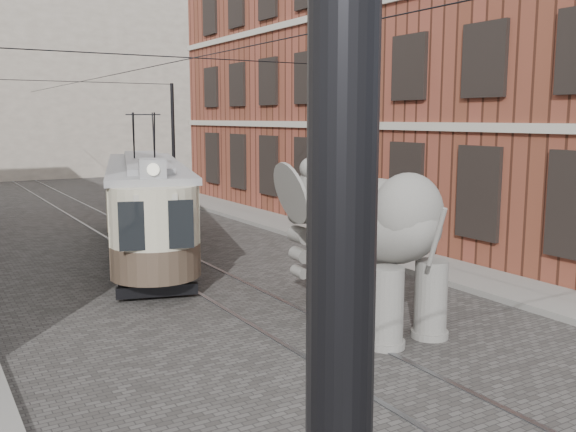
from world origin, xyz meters
TOP-DOWN VIEW (x-y plane):
  - ground at (0.00, 0.00)m, footprint 120.00×120.00m
  - tram_rails at (0.00, 0.00)m, footprint 1.54×80.00m
  - sidewalk_right at (6.00, 0.00)m, footprint 2.00×60.00m
  - brick_building at (11.00, 9.00)m, footprint 8.00×26.00m
  - distant_block at (0.00, 40.00)m, footprint 28.00×10.00m
  - catenary at (-0.20, 5.00)m, footprint 11.00×30.20m
  - tram at (-0.27, 7.96)m, footprint 5.27×11.30m
  - elephant at (1.43, -1.38)m, footprint 3.14×5.61m

SIDE VIEW (x-z plane):
  - ground at x=0.00m, z-range 0.00..0.00m
  - tram_rails at x=0.00m, z-range 0.00..0.02m
  - sidewalk_right at x=6.00m, z-range 0.00..0.15m
  - elephant at x=1.43m, z-range 0.00..3.41m
  - tram at x=-0.27m, z-range 0.00..4.40m
  - catenary at x=-0.20m, z-range 0.00..6.00m
  - brick_building at x=11.00m, z-range 0.00..12.00m
  - distant_block at x=0.00m, z-range 0.00..14.00m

